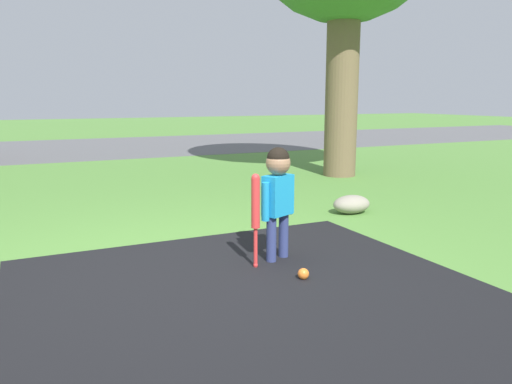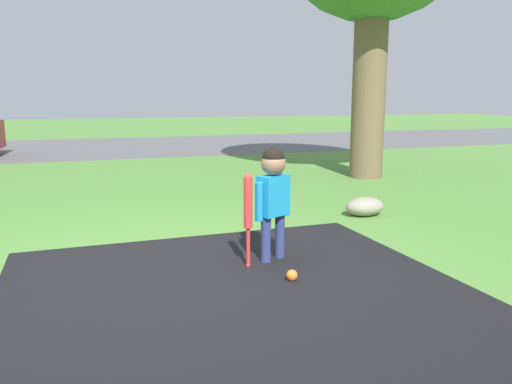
# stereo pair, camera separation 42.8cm
# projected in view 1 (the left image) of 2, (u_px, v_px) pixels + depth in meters

# --- Properties ---
(ground_plane) EXTENTS (60.00, 60.00, 0.00)m
(ground_plane) POSITION_uv_depth(u_px,v_px,m) (175.00, 281.00, 3.55)
(ground_plane) COLOR #518438
(street_strip) EXTENTS (40.00, 6.00, 0.01)m
(street_strip) POSITION_uv_depth(u_px,v_px,m) (59.00, 149.00, 12.76)
(street_strip) COLOR #59595B
(street_strip) RESTS_ON ground
(child) EXTENTS (0.34, 0.23, 0.91)m
(child) POSITION_uv_depth(u_px,v_px,m) (278.00, 188.00, 3.91)
(child) COLOR navy
(child) RESTS_ON ground
(baseball_bat) EXTENTS (0.07, 0.07, 0.73)m
(baseball_bat) POSITION_uv_depth(u_px,v_px,m) (256.00, 207.00, 3.74)
(baseball_bat) COLOR red
(baseball_bat) RESTS_ON ground
(sports_ball) EXTENTS (0.08, 0.08, 0.08)m
(sports_ball) POSITION_uv_depth(u_px,v_px,m) (303.00, 274.00, 3.57)
(sports_ball) COLOR orange
(sports_ball) RESTS_ON ground
(edging_rock) EXTENTS (0.45, 0.31, 0.21)m
(edging_rock) POSITION_uv_depth(u_px,v_px,m) (351.00, 204.00, 5.61)
(edging_rock) COLOR gray
(edging_rock) RESTS_ON ground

